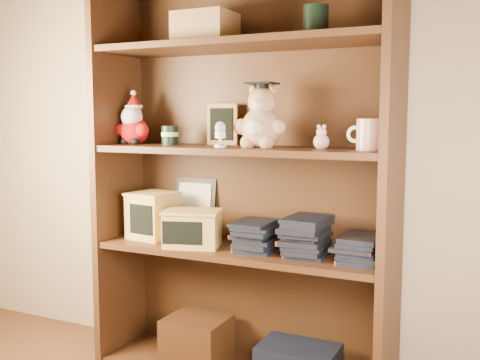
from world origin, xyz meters
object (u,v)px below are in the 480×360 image
(bookcase, at_px, (245,189))
(teacher_mug, at_px, (368,134))
(grad_teddy_bear, at_px, (261,122))
(treats_box, at_px, (153,215))

(bookcase, distance_m, teacher_mug, 0.55)
(bookcase, xyz_separation_m, grad_teddy_bear, (0.09, -0.06, 0.27))
(teacher_mug, relative_size, treats_box, 0.61)
(grad_teddy_bear, bearing_deg, treats_box, 179.23)
(teacher_mug, bearing_deg, grad_teddy_bear, -178.92)
(grad_teddy_bear, height_order, teacher_mug, grad_teddy_bear)
(teacher_mug, distance_m, treats_box, 0.97)
(grad_teddy_bear, height_order, treats_box, grad_teddy_bear)
(bookcase, height_order, treats_box, bookcase)
(treats_box, bearing_deg, bookcase, 7.18)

